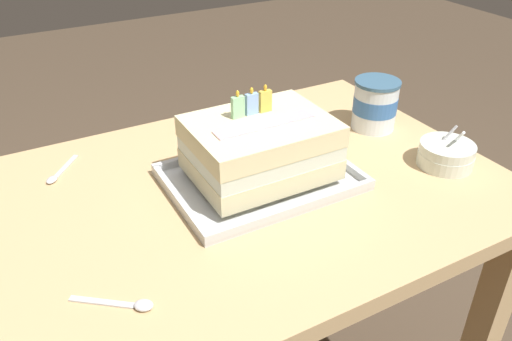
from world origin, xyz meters
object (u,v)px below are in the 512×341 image
Objects in this scene: bowl_stack at (446,154)px; ice_cream_tub at (375,104)px; serving_spoon_by_bowls at (132,304)px; birthday_cake at (261,147)px; serving_spoon_near_tray at (57,175)px; foil_tray at (260,179)px.

ice_cream_tub is at bearing 95.24° from bowl_stack.
bowl_stack reaches higher than serving_spoon_by_bowls.
birthday_cake is 0.40m from serving_spoon_by_bowls.
serving_spoon_by_bowls is at bearing -148.38° from birthday_cake.
ice_cream_tub is (-0.02, 0.21, 0.04)m from bowl_stack.
serving_spoon_by_bowls is (-0.69, -0.29, -0.06)m from ice_cream_tub.
birthday_cake is at bearing -31.60° from serving_spoon_near_tray.
bowl_stack is 1.03× the size of serving_spoon_by_bowls.
birthday_cake is 0.41m from bowl_stack.
ice_cream_tub reaches higher than foil_tray.
bowl_stack is (0.38, -0.13, 0.02)m from foil_tray.
foil_tray is at bearing -166.97° from ice_cream_tub.
ice_cream_tub is 1.18× the size of serving_spoon_near_tray.
bowl_stack is at bearing -19.05° from foil_tray.
ice_cream_tub is at bearing 13.03° from foil_tray.
foil_tray reaches higher than serving_spoon_by_bowls.
foil_tray is 0.07m from birthday_cake.
ice_cream_tub is 1.06× the size of serving_spoon_by_bowls.
birthday_cake is at bearing 31.62° from serving_spoon_by_bowls.
birthday_cake reaches higher than serving_spoon_by_bowls.
birthday_cake is 2.30× the size of bowl_stack.
birthday_cake reaches higher than ice_cream_tub.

